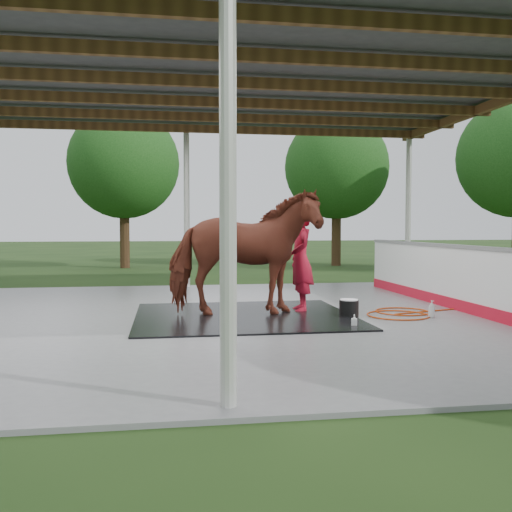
{
  "coord_description": "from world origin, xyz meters",
  "views": [
    {
      "loc": [
        -0.49,
        -9.29,
        1.53
      ],
      "look_at": [
        1.01,
        0.28,
        1.02
      ],
      "focal_mm": 40.0,
      "sensor_mm": 36.0,
      "label": 1
    }
  ],
  "objects": [
    {
      "name": "horse",
      "position": [
        0.75,
        -0.12,
        1.1
      ],
      "size": [
        2.47,
        1.19,
        2.05
      ],
      "primitive_type": "imported",
      "rotation": [
        0.0,
        0.0,
        1.53
      ],
      "color": "maroon",
      "rests_on": "rubber_mat"
    },
    {
      "name": "wash_bucket",
      "position": [
        2.42,
        -0.46,
        0.2
      ],
      "size": [
        0.32,
        0.32,
        0.29
      ],
      "color": "black",
      "rests_on": "concrete_slab"
    },
    {
      "name": "hose_coil",
      "position": [
        3.39,
        -0.27,
        0.06
      ],
      "size": [
        1.89,
        1.34,
        0.02
      ],
      "color": "#C7410E",
      "rests_on": "concrete_slab"
    },
    {
      "name": "handler",
      "position": [
        1.8,
        0.31,
        0.95
      ],
      "size": [
        0.44,
        0.66,
        1.8
      ],
      "primitive_type": "imported",
      "rotation": [
        0.0,
        0.0,
        -1.59
      ],
      "color": "#AA1228",
      "rests_on": "concrete_slab"
    },
    {
      "name": "pavilion_structure",
      "position": [
        0.0,
        -0.0,
        3.97
      ],
      "size": [
        12.6,
        10.6,
        4.05
      ],
      "color": "beige",
      "rests_on": "ground"
    },
    {
      "name": "dasher_board",
      "position": [
        4.6,
        0.0,
        0.59
      ],
      "size": [
        0.16,
        8.0,
        1.15
      ],
      "color": "red",
      "rests_on": "concrete_slab"
    },
    {
      "name": "rubber_mat",
      "position": [
        0.75,
        -0.12,
        0.06
      ],
      "size": [
        3.5,
        3.28,
        0.03
      ],
      "primitive_type": "cube",
      "color": "black",
      "rests_on": "concrete_slab"
    },
    {
      "name": "soap_bottle_b",
      "position": [
        2.22,
        -1.33,
        0.14
      ],
      "size": [
        0.11,
        0.11,
        0.18
      ],
      "primitive_type": "imported",
      "rotation": [
        0.0,
        0.0,
        -0.35
      ],
      "color": "#338CD8",
      "rests_on": "concrete_slab"
    },
    {
      "name": "soap_bottle_a",
      "position": [
        3.73,
        -0.71,
        0.19
      ],
      "size": [
        0.13,
        0.13,
        0.28
      ],
      "primitive_type": "imported",
      "rotation": [
        0.0,
        0.0,
        0.26
      ],
      "color": "silver",
      "rests_on": "concrete_slab"
    },
    {
      "name": "tree_belt",
      "position": [
        0.3,
        0.9,
        3.79
      ],
      "size": [
        28.0,
        28.0,
        5.8
      ],
      "color": "#382314",
      "rests_on": "ground"
    },
    {
      "name": "ground",
      "position": [
        0.0,
        0.0,
        0.0
      ],
      "size": [
        100.0,
        100.0,
        0.0
      ],
      "primitive_type": "plane",
      "color": "#1E3814"
    },
    {
      "name": "concrete_slab",
      "position": [
        0.0,
        0.0,
        0.03
      ],
      "size": [
        12.0,
        10.0,
        0.05
      ],
      "primitive_type": "cube",
      "color": "slate",
      "rests_on": "ground"
    }
  ]
}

